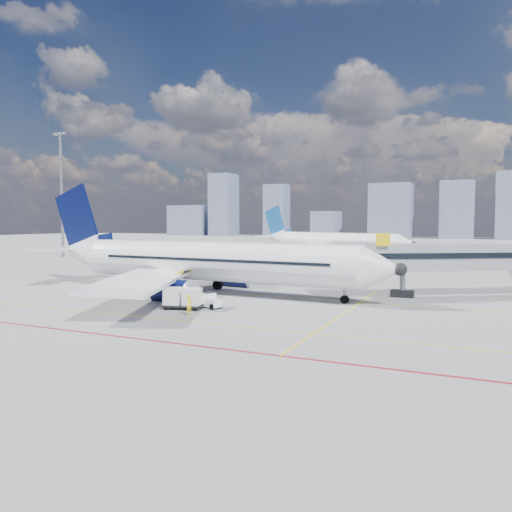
{
  "coord_description": "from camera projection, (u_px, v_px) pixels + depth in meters",
  "views": [
    {
      "loc": [
        23.99,
        -37.15,
        7.42
      ],
      "look_at": [
        3.75,
        7.33,
        4.0
      ],
      "focal_mm": 35.0,
      "sensor_mm": 36.0,
      "label": 1
    }
  ],
  "objects": [
    {
      "name": "main_aircraft",
      "position": [
        198.0,
        262.0,
        51.96
      ],
      "size": [
        41.88,
        36.47,
        12.21
      ],
      "rotation": [
        0.0,
        0.0,
        -0.05
      ],
      "color": "white",
      "rests_on": "ground"
    },
    {
      "name": "belt_loader",
      "position": [
        159.0,
        287.0,
        51.29
      ],
      "size": [
        6.63,
        2.42,
        2.66
      ],
      "rotation": [
        0.0,
        0.0,
        -0.15
      ],
      "color": "black",
      "rests_on": "ground"
    },
    {
      "name": "cargo_dolly",
      "position": [
        183.0,
        298.0,
        41.99
      ],
      "size": [
        3.54,
        2.2,
        1.81
      ],
      "rotation": [
        0.0,
        0.0,
        0.24
      ],
      "color": "black",
      "rests_on": "ground"
    },
    {
      "name": "distant_skyline",
      "position": [
        430.0,
        211.0,
        214.68
      ],
      "size": [
        254.25,
        15.77,
        31.46
      ],
      "color": "slate",
      "rests_on": "ground"
    },
    {
      "name": "baggage_tug",
      "position": [
        210.0,
        300.0,
        42.69
      ],
      "size": [
        2.18,
        1.74,
        1.34
      ],
      "rotation": [
        0.0,
        0.0,
        -0.35
      ],
      "color": "white",
      "rests_on": "ground"
    },
    {
      "name": "ramp_worker",
      "position": [
        189.0,
        305.0,
        39.31
      ],
      "size": [
        0.4,
        0.61,
        1.66
      ],
      "primitive_type": "imported",
      "rotation": [
        0.0,
        0.0,
        1.57
      ],
      "color": "yellow",
      "rests_on": "ground"
    },
    {
      "name": "ground",
      "position": [
        183.0,
        305.0,
        44.16
      ],
      "size": [
        420.0,
        420.0,
        0.0
      ],
      "primitive_type": "plane",
      "color": "gray",
      "rests_on": "ground"
    },
    {
      "name": "second_aircraft",
      "position": [
        330.0,
        242.0,
        102.12
      ],
      "size": [
        36.11,
        30.62,
        11.0
      ],
      "rotation": [
        0.0,
        0.0,
        -0.37
      ],
      "color": "white",
      "rests_on": "ground"
    },
    {
      "name": "jet_bridge",
      "position": [
        477.0,
        258.0,
        49.54
      ],
      "size": [
        23.55,
        15.78,
        6.3
      ],
      "color": "#919398",
      "rests_on": "ground"
    },
    {
      "name": "floodlight_mast_nw",
      "position": [
        62.0,
        191.0,
        102.25
      ],
      "size": [
        3.2,
        0.61,
        25.45
      ],
      "color": "gray",
      "rests_on": "ground"
    },
    {
      "name": "apron_markings",
      "position": [
        151.0,
        312.0,
        40.84
      ],
      "size": [
        90.0,
        35.12,
        0.01
      ],
      "color": "yellow",
      "rests_on": "ground"
    }
  ]
}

